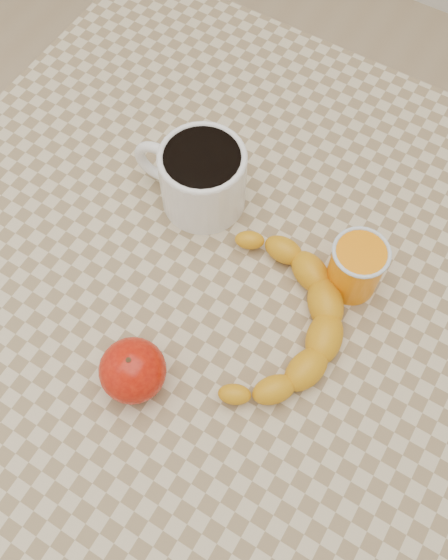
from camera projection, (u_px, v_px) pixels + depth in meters
The scene contains 6 objects.
ground at pixel (224, 438), 1.36m from camera, with size 3.00×3.00×0.00m, color tan.
table at pixel (224, 318), 0.77m from camera, with size 0.80×0.80×0.75m.
coffee_mug at pixel (201, 176), 0.71m from camera, with size 0.14×0.11×0.08m.
orange_juice_glass at pixel (356, 267), 0.66m from camera, with size 0.06×0.06×0.07m.
apple at pixel (133, 370), 0.62m from camera, with size 0.07×0.07×0.06m.
banana at pixel (277, 319), 0.66m from camera, with size 0.22×0.28×0.04m, color orange, non-canonical shape.
Camera 1 is at (0.16, -0.26, 1.37)m, focal length 40.00 mm.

